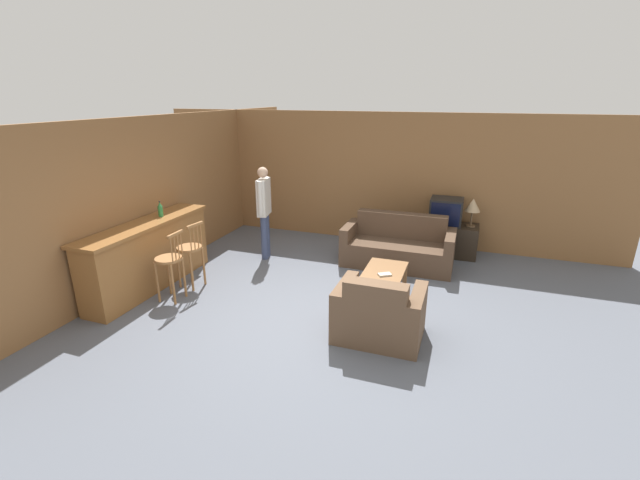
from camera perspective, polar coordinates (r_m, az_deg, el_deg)
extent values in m
plane|color=#565B66|center=(5.96, -0.98, -10.50)|extent=(24.00, 24.00, 0.00)
cube|color=olive|center=(8.82, 7.31, 8.18)|extent=(9.40, 0.08, 2.60)
cube|color=olive|center=(8.07, -18.89, 6.30)|extent=(0.08, 8.62, 2.60)
cube|color=brown|center=(7.21, -21.83, -2.10)|extent=(0.47, 2.39, 1.02)
cube|color=brown|center=(7.05, -22.36, 1.95)|extent=(0.55, 2.45, 0.05)
cylinder|color=#996638|center=(6.61, -19.55, -2.39)|extent=(0.40, 0.40, 0.04)
cylinder|color=#996638|center=(6.91, -19.48, -4.44)|extent=(0.04, 0.04, 0.63)
cylinder|color=#996638|center=(6.72, -20.86, -5.29)|extent=(0.04, 0.04, 0.63)
cylinder|color=#996638|center=(6.75, -17.64, -4.78)|extent=(0.04, 0.04, 0.63)
cylinder|color=#996638|center=(6.56, -18.99, -5.66)|extent=(0.04, 0.04, 0.63)
cylinder|color=#996638|center=(6.53, -17.99, -0.60)|extent=(0.02, 0.02, 0.36)
cylinder|color=#996638|center=(6.48, -18.38, -0.81)|extent=(0.02, 0.02, 0.36)
cylinder|color=#996638|center=(6.42, -18.78, -1.04)|extent=(0.02, 0.02, 0.36)
cylinder|color=#996638|center=(6.36, -19.19, -1.26)|extent=(0.02, 0.02, 0.36)
cube|color=#996638|center=(6.39, -18.77, 0.75)|extent=(0.04, 0.33, 0.04)
cylinder|color=#996638|center=(6.97, -17.04, -1.00)|extent=(0.44, 0.44, 0.04)
cylinder|color=#996638|center=(7.27, -16.80, -2.98)|extent=(0.04, 0.04, 0.63)
cylinder|color=#996638|center=(7.10, -18.32, -3.68)|extent=(0.04, 0.04, 0.63)
cylinder|color=#996638|center=(7.09, -15.24, -3.39)|extent=(0.04, 0.04, 0.63)
cylinder|color=#996638|center=(6.91, -16.75, -4.13)|extent=(0.04, 0.04, 0.63)
cylinder|color=#996638|center=(6.88, -15.55, 0.61)|extent=(0.02, 0.02, 0.36)
cylinder|color=#996638|center=(6.83, -15.99, 0.43)|extent=(0.02, 0.02, 0.36)
cylinder|color=#996638|center=(6.77, -16.43, 0.25)|extent=(0.02, 0.02, 0.36)
cylinder|color=#996638|center=(6.72, -16.89, 0.06)|extent=(0.02, 0.02, 0.36)
cube|color=#996638|center=(6.74, -16.36, 1.94)|extent=(0.08, 0.33, 0.04)
cube|color=#4C3828|center=(7.74, 10.24, -1.84)|extent=(1.61, 0.85, 0.44)
cube|color=#4C3828|center=(7.90, 10.82, 1.96)|extent=(1.61, 0.22, 0.45)
cube|color=#4C3828|center=(7.87, 3.96, -0.25)|extent=(0.16, 0.85, 0.69)
cube|color=#4C3828|center=(7.63, 16.84, -1.71)|extent=(0.16, 0.85, 0.69)
cube|color=brown|center=(5.52, 7.87, -10.63)|extent=(0.75, 0.81, 0.44)
cube|color=brown|center=(5.06, 7.39, -7.93)|extent=(0.75, 0.22, 0.43)
cube|color=brown|center=(5.41, 12.71, -10.18)|extent=(0.16, 0.81, 0.68)
cube|color=brown|center=(5.56, 3.29, -8.87)|extent=(0.16, 0.81, 0.68)
cube|color=brown|center=(6.63, 8.61, -4.10)|extent=(0.60, 0.91, 0.04)
cube|color=brown|center=(6.39, 5.50, -6.74)|extent=(0.06, 0.06, 0.34)
cube|color=brown|center=(6.30, 10.10, -7.35)|extent=(0.06, 0.06, 0.34)
cube|color=brown|center=(7.12, 7.15, -3.99)|extent=(0.06, 0.06, 0.34)
cube|color=brown|center=(7.04, 11.27, -4.50)|extent=(0.06, 0.06, 0.34)
cube|color=#2D2319|center=(8.50, 16.13, 0.15)|extent=(1.23, 0.56, 0.59)
cube|color=black|center=(8.35, 16.47, 3.69)|extent=(0.58, 0.50, 0.49)
cube|color=black|center=(8.10, 16.34, 3.25)|extent=(0.51, 0.01, 0.42)
cylinder|color=#2D7F3D|center=(7.29, -20.48, 3.59)|extent=(0.08, 0.08, 0.16)
cone|color=#2D7F3D|center=(7.26, -20.59, 4.48)|extent=(0.07, 0.07, 0.07)
cylinder|color=black|center=(7.25, -20.63, 4.81)|extent=(0.03, 0.03, 0.02)
cube|color=#B7AD99|center=(6.43, 8.62, -4.57)|extent=(0.22, 0.20, 0.03)
cylinder|color=brown|center=(8.40, 19.43, 1.81)|extent=(0.16, 0.16, 0.02)
cylinder|color=brown|center=(8.36, 19.54, 2.76)|extent=(0.03, 0.03, 0.27)
cone|color=tan|center=(8.30, 19.73, 4.42)|extent=(0.27, 0.27, 0.24)
cylinder|color=#384260|center=(8.06, -7.16, 0.65)|extent=(0.12, 0.12, 0.83)
cylinder|color=#384260|center=(7.93, -7.43, 0.33)|extent=(0.12, 0.12, 0.83)
cube|color=beige|center=(7.79, -7.52, 5.70)|extent=(0.23, 0.43, 0.66)
cylinder|color=beige|center=(7.99, -7.09, 6.25)|extent=(0.08, 0.08, 0.61)
cylinder|color=beige|center=(7.58, -7.99, 5.50)|extent=(0.08, 0.08, 0.61)
sphere|color=tan|center=(7.70, -7.66, 8.91)|extent=(0.19, 0.19, 0.19)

